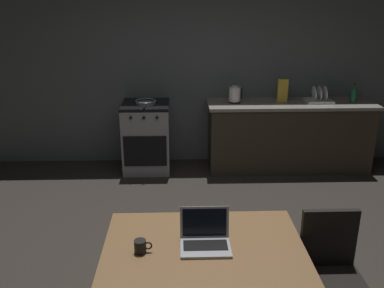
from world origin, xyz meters
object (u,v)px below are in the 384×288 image
chair (331,268)px  cereal_box (283,91)px  bottle (354,94)px  frying_pan (146,102)px  dish_rack (319,98)px  dining_table (204,255)px  electric_kettle (235,95)px  stove_oven (147,137)px  laptop (205,239)px  coffee_mug (141,246)px

chair → cereal_box: size_ratio=3.02×
chair → bottle: (1.24, 2.91, 0.50)m
chair → frying_pan: size_ratio=2.06×
cereal_box → dish_rack: (0.48, -0.02, -0.10)m
dining_table → electric_kettle: (0.57, 2.97, 0.36)m
chair → electric_kettle: electric_kettle is taller
stove_oven → frying_pan: frying_pan is taller
cereal_box → dish_rack: size_ratio=0.88×
laptop → dish_rack: 3.39m
stove_oven → dish_rack: 2.30m
cereal_box → electric_kettle: bearing=-178.1°
chair → laptop: (-0.84, 0.01, 0.24)m
frying_pan → cereal_box: (1.76, 0.05, 0.13)m
stove_oven → dining_table: stove_oven is taller
electric_kettle → bottle: (1.52, -0.05, 0.02)m
dish_rack → electric_kettle: bearing=-180.0°
cereal_box → dish_rack: 0.49m
dining_table → bottle: bearing=54.4°
dining_table → cereal_box: (1.18, 2.99, 0.40)m
bottle → cereal_box: cereal_box is taller
coffee_mug → dish_rack: (2.06, 3.02, 0.19)m
cereal_box → laptop: bearing=-111.6°
chair → frying_pan: bearing=109.5°
laptop → electric_kettle: 3.02m
laptop → electric_kettle: bearing=90.0°
frying_pan → dish_rack: bearing=0.7°
frying_pan → cereal_box: 1.77m
chair → coffee_mug: 1.27m
dining_table → coffee_mug: (-0.40, -0.05, 0.11)m
frying_pan → coffee_mug: (0.18, -2.99, -0.17)m
dining_table → frying_pan: size_ratio=2.95×
chair → frying_pan: 3.29m
bottle → dish_rack: (-0.42, 0.05, -0.07)m
electric_kettle → dish_rack: 1.10m
coffee_mug → cereal_box: size_ratio=0.38×
bottle → frying_pan: bearing=179.5°
electric_kettle → chair: bearing=-84.5°
stove_oven → laptop: 3.03m
frying_pan → cereal_box: cereal_box is taller
chair → bottle: 3.20m
bottle → coffee_mug: bearing=-129.9°
dining_table → coffee_mug: bearing=-172.6°
dish_rack → bottle: bearing=-6.7°
chair → frying_pan: (-1.43, 2.93, 0.41)m
chair → laptop: laptop is taller
laptop → dish_rack: dish_rack is taller
dining_table → stove_oven: bearing=101.1°
stove_oven → cereal_box: size_ratio=3.03×
laptop → electric_kettle: size_ratio=1.47×
stove_oven → laptop: bearing=-78.7°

